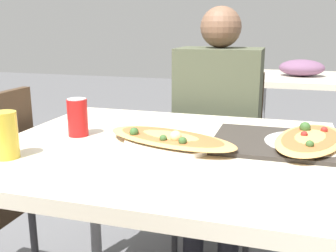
{
  "coord_description": "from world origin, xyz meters",
  "views": [
    {
      "loc": [
        0.34,
        -1.11,
        1.1
      ],
      "look_at": [
        0.01,
        -0.0,
        0.8
      ],
      "focal_mm": 42.0,
      "sensor_mm": 36.0,
      "label": 1
    }
  ],
  "objects": [
    {
      "name": "background_table",
      "position": [
        0.63,
        1.92,
        0.69
      ],
      "size": [
        1.1,
        0.8,
        0.86
      ],
      "color": "beige",
      "rests_on": "ground_plane"
    },
    {
      "name": "soda_can",
      "position": [
        -0.31,
        0.02,
        0.81
      ],
      "size": [
        0.07,
        0.07,
        0.12
      ],
      "color": "red",
      "rests_on": "dining_table"
    },
    {
      "name": "serving_tray",
      "position": [
        0.36,
        0.1,
        0.75
      ],
      "size": [
        0.45,
        0.34,
        0.01
      ],
      "color": "#332D28",
      "rests_on": "dining_table"
    },
    {
      "name": "chair_far_seated",
      "position": [
        0.05,
        0.78,
        0.49
      ],
      "size": [
        0.4,
        0.4,
        0.88
      ],
      "rotation": [
        0.0,
        0.0,
        3.14
      ],
      "color": "#3F2D1E",
      "rests_on": "ground_plane"
    },
    {
      "name": "person_seated",
      "position": [
        0.05,
        0.66,
        0.69
      ],
      "size": [
        0.38,
        0.28,
        1.18
      ],
      "rotation": [
        0.0,
        0.0,
        3.14
      ],
      "color": "#2D2D38",
      "rests_on": "ground_plane"
    },
    {
      "name": "pizza_second",
      "position": [
        0.42,
        0.1,
        0.76
      ],
      "size": [
        0.28,
        0.43,
        0.06
      ],
      "color": "white",
      "rests_on": "dining_table"
    },
    {
      "name": "dining_table",
      "position": [
        0.0,
        0.0,
        0.66
      ],
      "size": [
        1.04,
        0.89,
        0.74
      ],
      "color": "beige",
      "rests_on": "ground_plane"
    },
    {
      "name": "drink_glass",
      "position": [
        -0.38,
        -0.24,
        0.81
      ],
      "size": [
        0.07,
        0.07,
        0.13
      ],
      "color": "gold",
      "rests_on": "dining_table"
    },
    {
      "name": "pizza_main",
      "position": [
        0.02,
        -0.01,
        0.76
      ],
      "size": [
        0.47,
        0.31,
        0.06
      ],
      "color": "white",
      "rests_on": "dining_table"
    }
  ]
}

